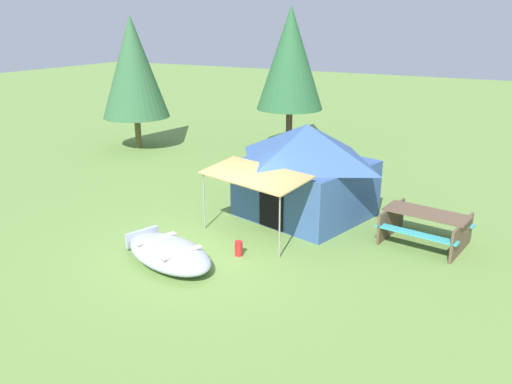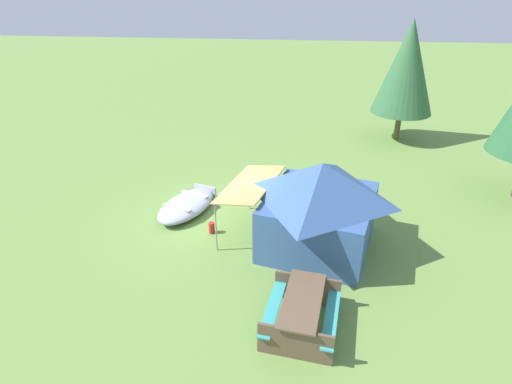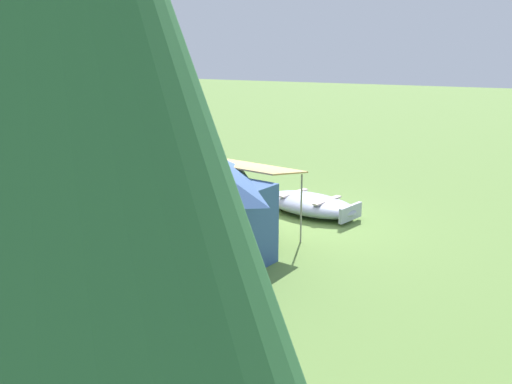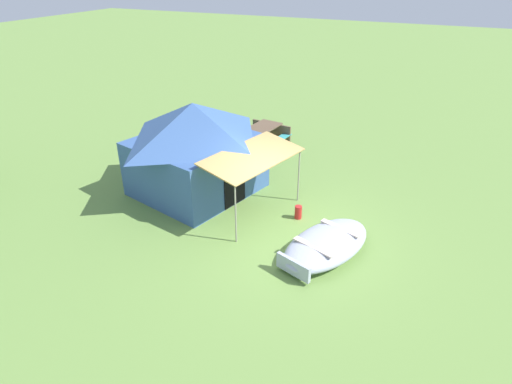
{
  "view_description": "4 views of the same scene",
  "coord_description": "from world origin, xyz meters",
  "px_view_note": "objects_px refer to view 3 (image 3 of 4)",
  "views": [
    {
      "loc": [
        6.03,
        -8.88,
        4.93
      ],
      "look_at": [
        0.45,
        1.25,
        1.05
      ],
      "focal_mm": 36.24,
      "sensor_mm": 36.0,
      "label": 1
    },
    {
      "loc": [
        10.88,
        2.41,
        6.64
      ],
      "look_at": [
        0.32,
        1.21,
        1.19
      ],
      "focal_mm": 29.88,
      "sensor_mm": 36.0,
      "label": 2
    },
    {
      "loc": [
        -4.18,
        11.33,
        4.0
      ],
      "look_at": [
        0.33,
        0.52,
        0.84
      ],
      "focal_mm": 40.32,
      "sensor_mm": 36.0,
      "label": 3
    },
    {
      "loc": [
        -7.91,
        -2.86,
        5.56
      ],
      "look_at": [
        -0.02,
        0.77,
        0.9
      ],
      "focal_mm": 30.45,
      "sensor_mm": 36.0,
      "label": 4
    }
  ],
  "objects_px": {
    "beached_rowboat": "(310,204)",
    "picnic_table": "(46,214)",
    "canvas_cabin_tent": "(168,198)",
    "pine_tree_back_left": "(62,170)",
    "cooler_box": "(189,241)",
    "fuel_can": "(249,213)"
  },
  "relations": [
    {
      "from": "cooler_box",
      "to": "fuel_can",
      "type": "bearing_deg",
      "value": -99.84
    },
    {
      "from": "cooler_box",
      "to": "pine_tree_back_left",
      "type": "bearing_deg",
      "value": 116.43
    },
    {
      "from": "beached_rowboat",
      "to": "canvas_cabin_tent",
      "type": "bearing_deg",
      "value": 71.09
    },
    {
      "from": "cooler_box",
      "to": "fuel_can",
      "type": "relative_size",
      "value": 1.49
    },
    {
      "from": "cooler_box",
      "to": "pine_tree_back_left",
      "type": "relative_size",
      "value": 0.09
    },
    {
      "from": "beached_rowboat",
      "to": "fuel_can",
      "type": "xyz_separation_m",
      "value": [
        1.11,
        1.03,
        -0.07
      ]
    },
    {
      "from": "beached_rowboat",
      "to": "picnic_table",
      "type": "height_order",
      "value": "picnic_table"
    },
    {
      "from": "picnic_table",
      "to": "pine_tree_back_left",
      "type": "height_order",
      "value": "pine_tree_back_left"
    },
    {
      "from": "canvas_cabin_tent",
      "to": "pine_tree_back_left",
      "type": "height_order",
      "value": "pine_tree_back_left"
    },
    {
      "from": "canvas_cabin_tent",
      "to": "fuel_can",
      "type": "xyz_separation_m",
      "value": [
        -0.26,
        -2.98,
        -1.1
      ]
    },
    {
      "from": "beached_rowboat",
      "to": "canvas_cabin_tent",
      "type": "height_order",
      "value": "canvas_cabin_tent"
    },
    {
      "from": "beached_rowboat",
      "to": "pine_tree_back_left",
      "type": "bearing_deg",
      "value": 101.95
    },
    {
      "from": "canvas_cabin_tent",
      "to": "cooler_box",
      "type": "xyz_separation_m",
      "value": [
        0.11,
        -0.86,
        -1.11
      ]
    },
    {
      "from": "canvas_cabin_tent",
      "to": "pine_tree_back_left",
      "type": "xyz_separation_m",
      "value": [
        -3.63,
        6.65,
        2.24
      ]
    },
    {
      "from": "cooler_box",
      "to": "canvas_cabin_tent",
      "type": "bearing_deg",
      "value": 97.06
    },
    {
      "from": "picnic_table",
      "to": "pine_tree_back_left",
      "type": "bearing_deg",
      "value": 134.05
    },
    {
      "from": "pine_tree_back_left",
      "to": "beached_rowboat",
      "type": "bearing_deg",
      "value": -78.05
    },
    {
      "from": "beached_rowboat",
      "to": "picnic_table",
      "type": "distance_m",
      "value": 5.82
    },
    {
      "from": "canvas_cabin_tent",
      "to": "picnic_table",
      "type": "bearing_deg",
      "value": -6.58
    },
    {
      "from": "beached_rowboat",
      "to": "picnic_table",
      "type": "xyz_separation_m",
      "value": [
        4.53,
        3.64,
        0.25
      ]
    },
    {
      "from": "canvas_cabin_tent",
      "to": "beached_rowboat",
      "type": "bearing_deg",
      "value": -108.91
    },
    {
      "from": "cooler_box",
      "to": "picnic_table",
      "type": "bearing_deg",
      "value": 9.25
    }
  ]
}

